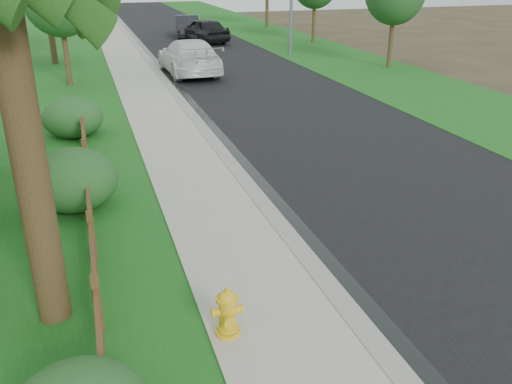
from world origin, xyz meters
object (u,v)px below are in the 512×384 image
object	(u,v)px
ranch_fence	(90,209)
fire_hydrant	(227,313)
dark_car_mid	(204,30)
white_suv	(189,56)

from	to	relation	value
ranch_fence	fire_hydrant	size ratio (longest dim) A/B	20.08
dark_car_mid	fire_hydrant	bearing A→B (deg)	63.17
ranch_fence	dark_car_mid	xyz separation A→B (m)	(8.96, 29.11, 0.27)
ranch_fence	fire_hydrant	bearing A→B (deg)	-66.23
ranch_fence	dark_car_mid	size ratio (longest dim) A/B	3.32
white_suv	dark_car_mid	size ratio (longest dim) A/B	1.21
fire_hydrant	white_suv	xyz separation A→B (m)	(3.70, 21.82, 0.43)
fire_hydrant	dark_car_mid	distance (m)	34.16
fire_hydrant	white_suv	distance (m)	22.14
fire_hydrant	white_suv	bearing A→B (deg)	80.37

